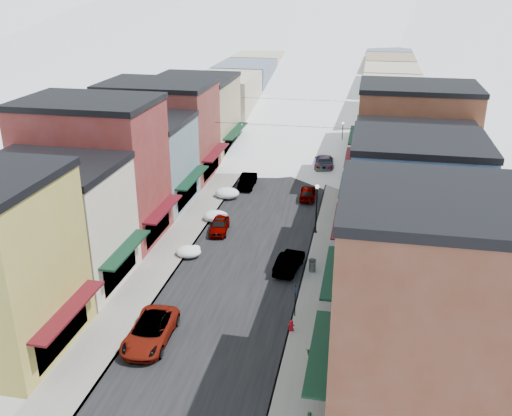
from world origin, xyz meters
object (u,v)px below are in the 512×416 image
at_px(car_silver_sedan, 219,225).
at_px(car_green_sedan, 289,262).
at_px(car_white_suv, 150,331).
at_px(car_dark_hatch, 247,181).
at_px(trash_can, 312,265).
at_px(streetlamp_near, 317,203).
at_px(fire_hydrant, 291,326).

relative_size(car_silver_sedan, car_green_sedan, 0.90).
xyz_separation_m(car_white_suv, car_dark_hatch, (0.00, 29.72, -0.06)).
bearing_deg(car_dark_hatch, car_green_sedan, -69.78).
bearing_deg(trash_can, car_dark_hatch, 116.42).
height_order(car_dark_hatch, streetlamp_near, streetlamp_near).
bearing_deg(car_white_suv, trash_can, 48.49).
xyz_separation_m(car_green_sedan, streetlamp_near, (1.37, 7.37, 2.33)).
bearing_deg(car_silver_sedan, car_green_sedan, -45.70).
xyz_separation_m(car_silver_sedan, car_dark_hatch, (0.00, 12.34, 0.05)).
height_order(car_white_suv, car_silver_sedan, car_white_suv).
bearing_deg(fire_hydrant, car_white_suv, -162.12).
relative_size(fire_hydrant, trash_can, 0.76).
relative_size(car_white_suv, car_dark_hatch, 1.28).
height_order(car_white_suv, streetlamp_near, streetlamp_near).
distance_m(car_dark_hatch, streetlamp_near, 14.22).
xyz_separation_m(car_dark_hatch, streetlamp_near, (8.70, -11.00, 2.33)).
bearing_deg(car_dark_hatch, car_silver_sedan, -91.53).
distance_m(car_dark_hatch, trash_can, 20.65).
relative_size(car_dark_hatch, car_green_sedan, 1.00).
relative_size(car_silver_sedan, fire_hydrant, 5.27).
relative_size(car_white_suv, streetlamp_near, 1.21).
distance_m(car_white_suv, fire_hydrant, 9.15).
bearing_deg(car_green_sedan, streetlamp_near, -92.71).
height_order(car_dark_hatch, car_green_sedan, car_dark_hatch).
relative_size(car_green_sedan, trash_can, 4.43).
bearing_deg(car_dark_hatch, car_white_suv, -91.53).
xyz_separation_m(car_green_sedan, fire_hydrant, (1.37, -8.55, -0.23)).
height_order(car_dark_hatch, trash_can, car_dark_hatch).
xyz_separation_m(car_silver_sedan, fire_hydrant, (8.70, -14.57, -0.18)).
bearing_deg(car_green_sedan, trash_can, -176.08).
height_order(car_dark_hatch, fire_hydrant, car_dark_hatch).
relative_size(car_dark_hatch, trash_can, 4.43).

